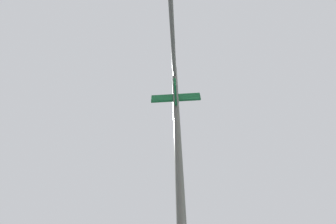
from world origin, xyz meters
TOP-DOWN VIEW (x-y plane):
  - traffic_signal_near at (-6.29, -5.87)m, footprint 2.35×2.92m

SIDE VIEW (x-z plane):
  - traffic_signal_near at x=-6.29m, z-range 1.11..6.37m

